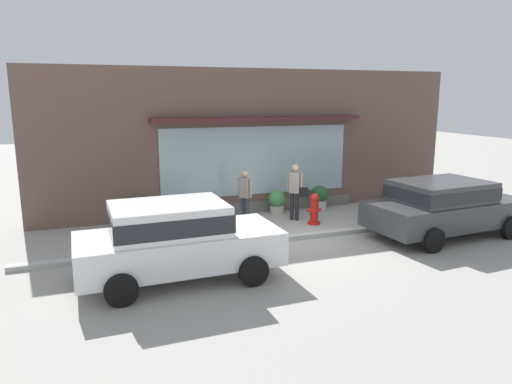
# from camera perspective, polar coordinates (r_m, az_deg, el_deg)

# --- Properties ---
(ground_plane) EXTENTS (60.00, 60.00, 0.00)m
(ground_plane) POSITION_cam_1_polar(r_m,az_deg,el_deg) (12.74, 4.94, -5.44)
(ground_plane) COLOR #9E9B93
(curb_strip) EXTENTS (14.00, 0.24, 0.12)m
(curb_strip) POSITION_cam_1_polar(r_m,az_deg,el_deg) (12.55, 5.33, -5.43)
(curb_strip) COLOR #B2B2AD
(curb_strip) RESTS_ON ground_plane
(storefront) EXTENTS (14.00, 0.81, 4.58)m
(storefront) POSITION_cam_1_polar(r_m,az_deg,el_deg) (15.20, 0.06, 6.05)
(storefront) COLOR brown
(storefront) RESTS_ON ground_plane
(fire_hydrant) EXTENTS (0.43, 0.40, 0.92)m
(fire_hydrant) POSITION_cam_1_polar(r_m,az_deg,el_deg) (13.91, 7.11, -2.07)
(fire_hydrant) COLOR red
(fire_hydrant) RESTS_ON ground_plane
(pedestrian_with_handbag) EXTENTS (0.53, 0.50, 1.72)m
(pedestrian_with_handbag) POSITION_cam_1_polar(r_m,az_deg,el_deg) (14.19, 4.83, 0.52)
(pedestrian_with_handbag) COLOR #232328
(pedestrian_with_handbag) RESTS_ON ground_plane
(pedestrian_passerby) EXTENTS (0.35, 0.40, 1.59)m
(pedestrian_passerby) POSITION_cam_1_polar(r_m,az_deg,el_deg) (13.81, -1.37, -0.09)
(pedestrian_passerby) COLOR #333847
(pedestrian_passerby) RESTS_ON ground_plane
(parked_car_white) EXTENTS (4.16, 2.07, 1.62)m
(parked_car_white) POSITION_cam_1_polar(r_m,az_deg,el_deg) (9.72, -9.81, -5.43)
(parked_car_white) COLOR white
(parked_car_white) RESTS_ON ground_plane
(parked_car_dark_gray) EXTENTS (4.49, 2.36, 1.52)m
(parked_car_dark_gray) POSITION_cam_1_polar(r_m,az_deg,el_deg) (13.54, 21.89, -1.44)
(parked_car_dark_gray) COLOR #383A3D
(parked_car_dark_gray) RESTS_ON ground_plane
(potted_plant_doorstep) EXTENTS (0.69, 0.69, 0.83)m
(potted_plant_doorstep) POSITION_cam_1_polar(r_m,az_deg,el_deg) (14.21, -14.24, -2.10)
(potted_plant_doorstep) COLOR #33473D
(potted_plant_doorstep) RESTS_ON ground_plane
(potted_plant_window_right) EXTENTS (0.57, 0.57, 0.85)m
(potted_plant_window_right) POSITION_cam_1_polar(r_m,az_deg,el_deg) (15.54, 7.73, -0.65)
(potted_plant_window_right) COLOR #B7B2A3
(potted_plant_window_right) RESTS_ON ground_plane
(potted_plant_by_entrance) EXTENTS (0.25, 0.25, 0.44)m
(potted_plant_by_entrance) POSITION_cam_1_polar(r_m,az_deg,el_deg) (17.54, 15.85, -0.35)
(potted_plant_by_entrance) COLOR #B7B2A3
(potted_plant_by_entrance) RESTS_ON ground_plane
(potted_plant_trailing_edge) EXTENTS (0.55, 0.55, 0.78)m
(potted_plant_trailing_edge) POSITION_cam_1_polar(r_m,az_deg,el_deg) (15.04, 2.56, -1.12)
(potted_plant_trailing_edge) COLOR #B7B2A3
(potted_plant_trailing_edge) RESTS_ON ground_plane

